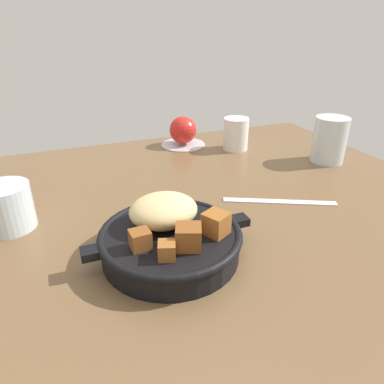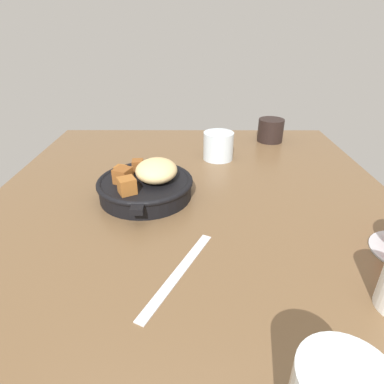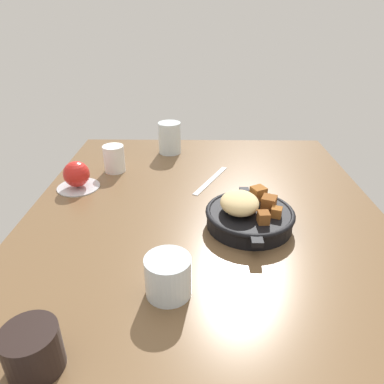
# 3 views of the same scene
# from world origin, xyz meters

# --- Properties ---
(ground_plane) EXTENTS (1.09, 0.89, 0.02)m
(ground_plane) POSITION_xyz_m (0.00, 0.00, -0.01)
(ground_plane) COLOR brown
(cast_iron_skillet) EXTENTS (0.25, 0.21, 0.08)m
(cast_iron_skillet) POSITION_xyz_m (-0.06, -0.10, 0.03)
(cast_iron_skillet) COLOR black
(cast_iron_skillet) RESTS_ON ground_plane
(saucer_plate) EXTENTS (0.12, 0.12, 0.01)m
(saucer_plate) POSITION_xyz_m (0.13, 0.36, 0.00)
(saucer_plate) COLOR #B7BABF
(saucer_plate) RESTS_ON ground_plane
(red_apple) EXTENTS (0.07, 0.07, 0.07)m
(red_apple) POSITION_xyz_m (0.13, 0.36, 0.04)
(red_apple) COLOR red
(red_apple) RESTS_ON saucer_plate
(butter_knife) EXTENTS (0.20, 0.11, 0.00)m
(butter_knife) POSITION_xyz_m (0.19, -0.02, 0.00)
(butter_knife) COLOR silver
(butter_knife) RESTS_ON ground_plane
(white_creamer_pitcher) EXTENTS (0.06, 0.06, 0.08)m
(white_creamer_pitcher) POSITION_xyz_m (0.25, 0.28, 0.04)
(white_creamer_pitcher) COLOR white
(white_creamer_pitcher) RESTS_ON ground_plane
(water_glass_tall) EXTENTS (0.08, 0.08, 0.11)m
(water_glass_tall) POSITION_xyz_m (0.41, 0.12, 0.05)
(water_glass_tall) COLOR silver
(water_glass_tall) RESTS_ON ground_plane
(water_glass_short) EXTENTS (0.08, 0.08, 0.07)m
(water_glass_short) POSITION_xyz_m (-0.28, 0.07, 0.04)
(water_glass_short) COLOR silver
(water_glass_short) RESTS_ON ground_plane
(coffee_mug_dark) EXTENTS (0.08, 0.08, 0.07)m
(coffee_mug_dark) POSITION_xyz_m (-0.43, 0.25, 0.04)
(coffee_mug_dark) COLOR black
(coffee_mug_dark) RESTS_ON ground_plane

